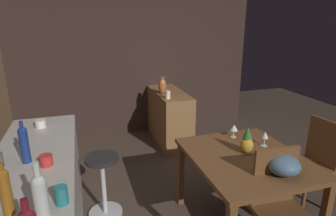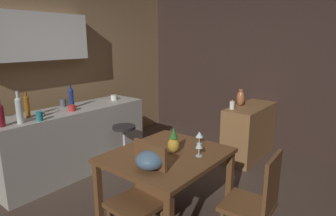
{
  "view_description": "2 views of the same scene",
  "coord_description": "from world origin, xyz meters",
  "px_view_note": "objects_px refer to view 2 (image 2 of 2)",
  "views": [
    {
      "loc": [
        -2.12,
        1.0,
        1.89
      ],
      "look_at": [
        0.56,
        0.16,
        1.01
      ],
      "focal_mm": 30.27,
      "sensor_mm": 36.0,
      "label": 1
    },
    {
      "loc": [
        -2.17,
        -1.95,
        1.81
      ],
      "look_at": [
        0.68,
        0.32,
        0.93
      ],
      "focal_mm": 30.4,
      "sensor_mm": 36.0,
      "label": 2
    }
  ],
  "objects_px": {
    "fruit_bowl": "(150,160)",
    "wine_bottle_cobalt": "(71,97)",
    "cup_white": "(114,97)",
    "vase_copper": "(241,98)",
    "chair_near_window": "(141,194)",
    "bar_stool": "(125,146)",
    "pineapple_centerpiece": "(174,142)",
    "dining_table": "(167,162)",
    "cup_teal": "(40,116)",
    "sideboard_cabinet": "(249,131)",
    "chair_by_doorway": "(257,202)",
    "cup_slate": "(63,103)",
    "wine_bottle_amber": "(27,105)",
    "wine_bottle_ruby": "(0,114)",
    "wine_bottle_clear": "(19,109)",
    "pillar_candle_tall": "(232,105)",
    "wine_glass_left": "(199,135)",
    "wine_glass_right": "(199,145)",
    "cup_red": "(72,108)"
  },
  "relations": [
    {
      "from": "wine_bottle_cobalt",
      "to": "wine_bottle_clear",
      "type": "height_order",
      "value": "wine_bottle_clear"
    },
    {
      "from": "chair_by_doorway",
      "to": "cup_slate",
      "type": "relative_size",
      "value": 8.03
    },
    {
      "from": "wine_glass_left",
      "to": "pillar_candle_tall",
      "type": "distance_m",
      "value": 1.36
    },
    {
      "from": "dining_table",
      "to": "cup_teal",
      "type": "distance_m",
      "value": 1.6
    },
    {
      "from": "wine_bottle_clear",
      "to": "wine_glass_left",
      "type": "bearing_deg",
      "value": -57.72
    },
    {
      "from": "dining_table",
      "to": "bar_stool",
      "type": "height_order",
      "value": "dining_table"
    },
    {
      "from": "cup_slate",
      "to": "wine_bottle_clear",
      "type": "bearing_deg",
      "value": -153.64
    },
    {
      "from": "cup_white",
      "to": "pillar_candle_tall",
      "type": "bearing_deg",
      "value": -60.32
    },
    {
      "from": "sideboard_cabinet",
      "to": "cup_teal",
      "type": "bearing_deg",
      "value": 150.48
    },
    {
      "from": "sideboard_cabinet",
      "to": "chair_by_doorway",
      "type": "relative_size",
      "value": 1.18
    },
    {
      "from": "cup_white",
      "to": "vase_copper",
      "type": "relative_size",
      "value": 0.51
    },
    {
      "from": "wine_bottle_cobalt",
      "to": "cup_teal",
      "type": "distance_m",
      "value": 0.65
    },
    {
      "from": "sideboard_cabinet",
      "to": "wine_bottle_amber",
      "type": "xyz_separation_m",
      "value": [
        -2.58,
        1.72,
        0.64
      ]
    },
    {
      "from": "fruit_bowl",
      "to": "vase_copper",
      "type": "height_order",
      "value": "vase_copper"
    },
    {
      "from": "sideboard_cabinet",
      "to": "fruit_bowl",
      "type": "distance_m",
      "value": 2.5
    },
    {
      "from": "sideboard_cabinet",
      "to": "wine_bottle_amber",
      "type": "bearing_deg",
      "value": 146.28
    },
    {
      "from": "chair_near_window",
      "to": "wine_glass_left",
      "type": "bearing_deg",
      "value": -3.44
    },
    {
      "from": "bar_stool",
      "to": "vase_copper",
      "type": "xyz_separation_m",
      "value": [
        1.46,
        -1.04,
        0.6
      ]
    },
    {
      "from": "cup_slate",
      "to": "chair_near_window",
      "type": "bearing_deg",
      "value": -104.71
    },
    {
      "from": "bar_stool",
      "to": "wine_bottle_clear",
      "type": "relative_size",
      "value": 1.78
    },
    {
      "from": "wine_bottle_amber",
      "to": "cup_red",
      "type": "distance_m",
      "value": 0.54
    },
    {
      "from": "wine_bottle_clear",
      "to": "cup_red",
      "type": "xyz_separation_m",
      "value": [
        0.68,
        0.05,
        -0.13
      ]
    },
    {
      "from": "chair_near_window",
      "to": "cup_white",
      "type": "height_order",
      "value": "cup_white"
    },
    {
      "from": "chair_near_window",
      "to": "wine_bottle_amber",
      "type": "relative_size",
      "value": 3.12
    },
    {
      "from": "vase_copper",
      "to": "dining_table",
      "type": "bearing_deg",
      "value": -174.89
    },
    {
      "from": "wine_bottle_amber",
      "to": "pineapple_centerpiece",
      "type": "bearing_deg",
      "value": -73.48
    },
    {
      "from": "dining_table",
      "to": "cup_red",
      "type": "relative_size",
      "value": 9.05
    },
    {
      "from": "wine_bottle_cobalt",
      "to": "cup_slate",
      "type": "relative_size",
      "value": 2.73
    },
    {
      "from": "wine_glass_right",
      "to": "cup_slate",
      "type": "distance_m",
      "value": 2.23
    },
    {
      "from": "pineapple_centerpiece",
      "to": "cup_slate",
      "type": "bearing_deg",
      "value": 88.68
    },
    {
      "from": "fruit_bowl",
      "to": "wine_glass_right",
      "type": "bearing_deg",
      "value": -19.97
    },
    {
      "from": "fruit_bowl",
      "to": "wine_bottle_cobalt",
      "type": "relative_size",
      "value": 0.8
    },
    {
      "from": "pillar_candle_tall",
      "to": "sideboard_cabinet",
      "type": "bearing_deg",
      "value": -20.87
    },
    {
      "from": "cup_white",
      "to": "cup_teal",
      "type": "relative_size",
      "value": 1.2
    },
    {
      "from": "cup_slate",
      "to": "wine_bottle_amber",
      "type": "bearing_deg",
      "value": -162.56
    },
    {
      "from": "pineapple_centerpiece",
      "to": "cup_white",
      "type": "distance_m",
      "value": 1.95
    },
    {
      "from": "sideboard_cabinet",
      "to": "wine_bottle_ruby",
      "type": "height_order",
      "value": "wine_bottle_ruby"
    },
    {
      "from": "wine_bottle_ruby",
      "to": "bar_stool",
      "type": "bearing_deg",
      "value": -15.62
    },
    {
      "from": "wine_glass_left",
      "to": "wine_bottle_amber",
      "type": "height_order",
      "value": "wine_bottle_amber"
    },
    {
      "from": "wine_bottle_ruby",
      "to": "cup_teal",
      "type": "bearing_deg",
      "value": -15.83
    },
    {
      "from": "wine_bottle_cobalt",
      "to": "vase_copper",
      "type": "xyz_separation_m",
      "value": [
        1.89,
        -1.58,
        -0.11
      ]
    },
    {
      "from": "wine_bottle_clear",
      "to": "dining_table",
      "type": "bearing_deg",
      "value": -67.67
    },
    {
      "from": "chair_by_doorway",
      "to": "wine_bottle_ruby",
      "type": "relative_size",
      "value": 3.13
    },
    {
      "from": "chair_near_window",
      "to": "pineapple_centerpiece",
      "type": "distance_m",
      "value": 0.58
    },
    {
      "from": "chair_near_window",
      "to": "bar_stool",
      "type": "distance_m",
      "value": 1.61
    },
    {
      "from": "cup_teal",
      "to": "pillar_candle_tall",
      "type": "relative_size",
      "value": 0.77
    },
    {
      "from": "pillar_candle_tall",
      "to": "wine_bottle_clear",
      "type": "bearing_deg",
      "value": 149.81
    },
    {
      "from": "fruit_bowl",
      "to": "cup_slate",
      "type": "distance_m",
      "value": 2.1
    },
    {
      "from": "fruit_bowl",
      "to": "cup_teal",
      "type": "bearing_deg",
      "value": 94.08
    },
    {
      "from": "wine_glass_left",
      "to": "pineapple_centerpiece",
      "type": "distance_m",
      "value": 0.36
    }
  ]
}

